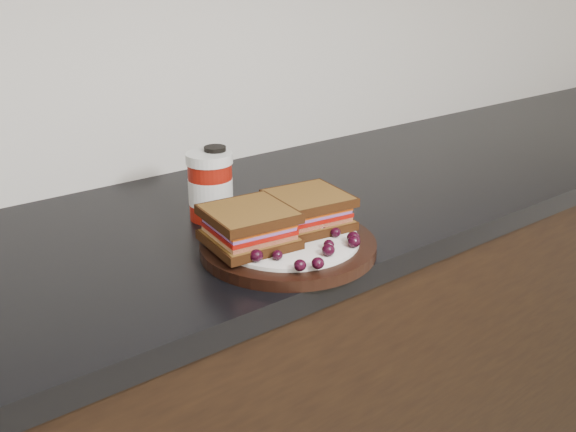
% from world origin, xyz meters
% --- Properties ---
extents(countertop, '(3.98, 0.60, 0.04)m').
position_xyz_m(countertop, '(0.00, 1.70, 0.88)').
color(countertop, black).
rests_on(countertop, base_cabinets).
extents(plate, '(0.28, 0.28, 0.02)m').
position_xyz_m(plate, '(0.09, 1.52, 0.91)').
color(plate, black).
rests_on(plate, countertop).
extents(sandwich_left, '(0.14, 0.14, 0.06)m').
position_xyz_m(sandwich_left, '(0.02, 1.54, 0.95)').
color(sandwich_left, brown).
rests_on(sandwich_left, plate).
extents(sandwich_right, '(0.14, 0.14, 0.05)m').
position_xyz_m(sandwich_right, '(0.14, 1.54, 0.95)').
color(sandwich_right, brown).
rests_on(sandwich_right, plate).
extents(grape_0, '(0.02, 0.02, 0.02)m').
position_xyz_m(grape_0, '(-0.00, 1.48, 0.93)').
color(grape_0, black).
rests_on(grape_0, plate).
extents(grape_1, '(0.02, 0.02, 0.01)m').
position_xyz_m(grape_1, '(0.02, 1.47, 0.93)').
color(grape_1, black).
rests_on(grape_1, plate).
extents(grape_2, '(0.02, 0.02, 0.02)m').
position_xyz_m(grape_2, '(0.03, 1.42, 0.93)').
color(grape_2, black).
rests_on(grape_2, plate).
extents(grape_3, '(0.02, 0.02, 0.02)m').
position_xyz_m(grape_3, '(0.05, 1.41, 0.93)').
color(grape_3, black).
rests_on(grape_3, plate).
extents(grape_4, '(0.02, 0.02, 0.02)m').
position_xyz_m(grape_4, '(0.09, 1.43, 0.93)').
color(grape_4, black).
rests_on(grape_4, plate).
extents(grape_5, '(0.02, 0.02, 0.02)m').
position_xyz_m(grape_5, '(0.11, 1.45, 0.93)').
color(grape_5, black).
rests_on(grape_5, plate).
extents(grape_6, '(0.02, 0.02, 0.02)m').
position_xyz_m(grape_6, '(0.14, 1.43, 0.93)').
color(grape_6, black).
rests_on(grape_6, plate).
extents(grape_7, '(0.02, 0.02, 0.02)m').
position_xyz_m(grape_7, '(0.15, 1.44, 0.93)').
color(grape_7, black).
rests_on(grape_7, plate).
extents(grape_8, '(0.02, 0.02, 0.02)m').
position_xyz_m(grape_8, '(0.15, 1.48, 0.93)').
color(grape_8, black).
rests_on(grape_8, plate).
extents(grape_9, '(0.02, 0.02, 0.02)m').
position_xyz_m(grape_9, '(0.13, 1.50, 0.93)').
color(grape_9, black).
rests_on(grape_9, plate).
extents(grape_10, '(0.02, 0.02, 0.02)m').
position_xyz_m(grape_10, '(0.16, 1.53, 0.93)').
color(grape_10, black).
rests_on(grape_10, plate).
extents(grape_11, '(0.02, 0.02, 0.02)m').
position_xyz_m(grape_11, '(0.14, 1.55, 0.93)').
color(grape_11, black).
rests_on(grape_11, plate).
extents(grape_12, '(0.02, 0.02, 0.02)m').
position_xyz_m(grape_12, '(0.15, 1.56, 0.93)').
color(grape_12, black).
rests_on(grape_12, plate).
extents(grape_13, '(0.02, 0.02, 0.02)m').
position_xyz_m(grape_13, '(0.01, 1.57, 0.93)').
color(grape_13, black).
rests_on(grape_13, plate).
extents(grape_14, '(0.02, 0.02, 0.02)m').
position_xyz_m(grape_14, '(-0.00, 1.53, 0.93)').
color(grape_14, black).
rests_on(grape_14, plate).
extents(grape_15, '(0.02, 0.02, 0.02)m').
position_xyz_m(grape_15, '(0.02, 1.51, 0.93)').
color(grape_15, black).
rests_on(grape_15, plate).
extents(grape_16, '(0.02, 0.02, 0.02)m').
position_xyz_m(grape_16, '(0.02, 1.57, 0.93)').
color(grape_16, black).
rests_on(grape_16, plate).
extents(grape_17, '(0.02, 0.02, 0.02)m').
position_xyz_m(grape_17, '(0.03, 1.54, 0.93)').
color(grape_17, black).
rests_on(grape_17, plate).
extents(grape_18, '(0.02, 0.02, 0.02)m').
position_xyz_m(grape_18, '(-0.00, 1.52, 0.93)').
color(grape_18, black).
rests_on(grape_18, plate).
extents(condiment_jar, '(0.09, 0.09, 0.12)m').
position_xyz_m(condiment_jar, '(0.06, 1.72, 0.96)').
color(condiment_jar, maroon).
rests_on(condiment_jar, countertop).
extents(oil_bottle, '(0.05, 0.05, 0.13)m').
position_xyz_m(oil_bottle, '(0.08, 1.72, 0.96)').
color(oil_bottle, '#532D08').
rests_on(oil_bottle, countertop).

